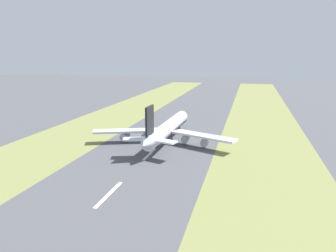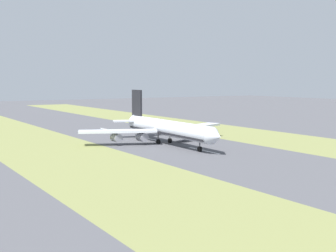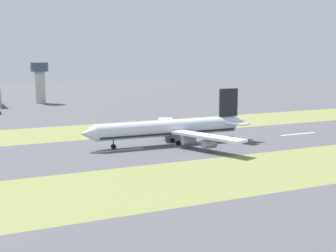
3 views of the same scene
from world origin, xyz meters
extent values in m
plane|color=#4C4C51|center=(0.00, 0.00, 0.00)|extent=(800.00, 800.00, 0.00)
cube|color=olive|center=(-45.00, 0.00, 0.00)|extent=(40.00, 600.00, 0.01)
cube|color=olive|center=(45.00, 0.00, 0.00)|extent=(40.00, 600.00, 0.01)
cube|color=silver|center=(0.00, -57.05, 0.01)|extent=(1.20, 18.00, 0.01)
cube|color=silver|center=(0.00, -17.05, 0.01)|extent=(1.20, 18.00, 0.01)
cube|color=silver|center=(0.00, 22.95, 0.01)|extent=(1.20, 18.00, 0.01)
cylinder|color=silver|center=(2.32, 2.95, 6.20)|extent=(7.14, 56.11, 6.00)
cone|color=silver|center=(2.94, 33.45, 6.20)|extent=(5.98, 5.12, 5.88)
cone|color=silver|center=(1.68, -28.04, 7.00)|extent=(5.22, 6.10, 5.10)
cube|color=black|center=(2.32, 2.95, 4.55)|extent=(6.80, 53.87, 0.70)
cube|color=silver|center=(-15.33, -3.91, 5.30)|extent=(29.24, 15.92, 0.90)
cube|color=silver|center=(19.67, -4.62, 5.30)|extent=(29.02, 16.93, 0.90)
cylinder|color=#93939E|center=(-6.76, -0.86, 2.85)|extent=(3.30, 4.86, 3.20)
cylinder|color=#93939E|center=(-15.83, -4.18, 2.85)|extent=(3.30, 4.86, 3.20)
cylinder|color=#93939E|center=(11.23, -1.23, 2.85)|extent=(3.30, 4.86, 3.20)
cylinder|color=#93939E|center=(20.16, -4.91, 2.85)|extent=(3.30, 4.86, 3.20)
cube|color=black|center=(1.79, -23.04, 14.70)|extent=(0.96, 8.01, 11.00)
cube|color=silver|center=(-3.71, -22.93, 7.20)|extent=(10.85, 7.11, 0.60)
cube|color=silver|center=(7.28, -23.15, 7.20)|extent=(10.89, 7.44, 0.60)
cylinder|color=#59595E|center=(2.75, 24.23, 2.50)|extent=(0.50, 0.50, 3.20)
cylinder|color=black|center=(2.75, 24.23, 0.90)|extent=(0.94, 1.82, 1.80)
cylinder|color=#59595E|center=(-0.34, 0.01, 2.50)|extent=(0.50, 0.50, 3.20)
cylinder|color=black|center=(-0.34, 0.01, 0.90)|extent=(0.94, 1.82, 1.80)
cylinder|color=#59595E|center=(4.86, -0.10, 2.50)|extent=(0.50, 0.50, 3.20)
cylinder|color=black|center=(4.86, -0.10, 0.90)|extent=(0.94, 1.82, 1.80)
camera|label=1|loc=(37.52, -137.07, 39.45)|focal=35.00mm
camera|label=2|loc=(95.07, 152.71, 24.49)|focal=50.00mm
camera|label=3|loc=(-152.89, 76.66, 33.09)|focal=50.00mm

